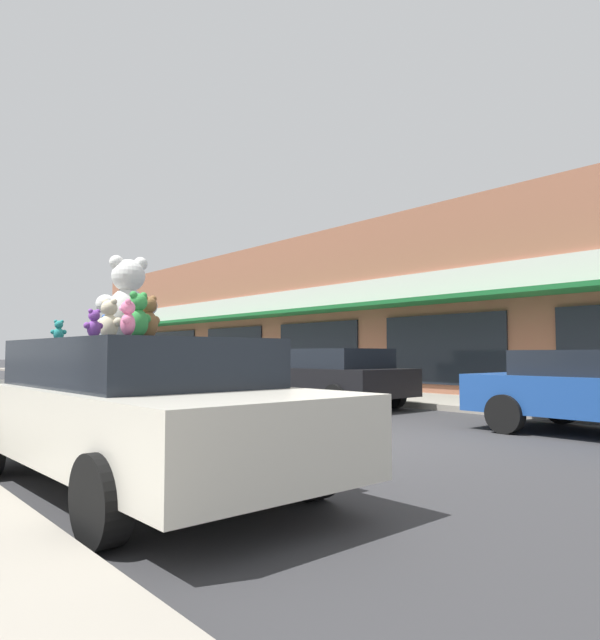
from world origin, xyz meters
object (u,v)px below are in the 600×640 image
object	(u,v)px
teddy_bear_cream	(109,320)
teddy_bear_purple	(94,324)
teddy_bear_brown	(148,317)
parked_car_far_center	(326,374)
plush_art_car	(137,407)
teddy_bear_green	(138,315)
teddy_bear_giant	(128,300)
teddy_bear_blue	(108,329)
teddy_bear_teal	(59,331)
teddy_bear_yellow	(131,325)
teddy_bear_pink	(128,318)

from	to	relation	value
teddy_bear_cream	teddy_bear_purple	xyz separation A→B (m)	(-0.27, -0.35, -0.06)
teddy_bear_brown	parked_car_far_center	bearing A→B (deg)	-161.38
plush_art_car	teddy_bear_purple	distance (m)	1.06
teddy_bear_green	teddy_bear_brown	bearing A→B (deg)	-152.12
teddy_bear_giant	teddy_bear_blue	bearing A→B (deg)	-89.41
teddy_bear_teal	teddy_bear_blue	xyz separation A→B (m)	(0.59, 0.16, 0.04)
teddy_bear_giant	parked_car_far_center	distance (m)	8.63
teddy_bear_giant	teddy_bear_teal	size ratio (longest dim) A/B	3.83
parked_car_far_center	teddy_bear_green	bearing A→B (deg)	-142.38
teddy_bear_cream	teddy_bear_yellow	world-z (taller)	teddy_bear_cream
teddy_bear_purple	teddy_bear_yellow	world-z (taller)	teddy_bear_yellow
teddy_bear_purple	parked_car_far_center	world-z (taller)	teddy_bear_purple
plush_art_car	teddy_bear_blue	size ratio (longest dim) A/B	15.42
teddy_bear_giant	teddy_bear_green	distance (m)	1.03
teddy_bear_teal	teddy_bear_green	size ratio (longest dim) A/B	0.58
teddy_bear_blue	teddy_bear_green	bearing A→B (deg)	111.00
plush_art_car	teddy_bear_teal	bearing A→B (deg)	115.92
teddy_bear_giant	parked_car_far_center	xyz separation A→B (m)	(7.11, 4.78, -1.04)
teddy_bear_green	plush_art_car	bearing A→B (deg)	-131.72
plush_art_car	teddy_bear_green	bearing A→B (deg)	-115.73
parked_car_far_center	plush_art_car	bearing A→B (deg)	-145.12
teddy_bear_cream	teddy_bear_purple	distance (m)	0.44
teddy_bear_teal	teddy_bear_pink	distance (m)	2.08
teddy_bear_yellow	teddy_bear_pink	bearing A→B (deg)	16.90
teddy_bear_purple	teddy_bear_green	distance (m)	0.44
teddy_bear_giant	teddy_bear_cream	bearing A→B (deg)	50.52
teddy_bear_green	teddy_bear_yellow	bearing A→B (deg)	-128.73
teddy_bear_teal	teddy_bear_green	distance (m)	1.71
teddy_bear_brown	teddy_bear_yellow	size ratio (longest dim) A/B	1.09
teddy_bear_blue	teddy_bear_green	world-z (taller)	teddy_bear_green
teddy_bear_purple	plush_art_car	bearing A→B (deg)	-156.60
teddy_bear_brown	teddy_bear_teal	xyz separation A→B (m)	(-0.27, 1.53, -0.08)
plush_art_car	teddy_bear_green	xyz separation A→B (m)	(-0.36, -0.80, 0.84)
teddy_bear_pink	parked_car_far_center	bearing A→B (deg)	151.33
teddy_bear_brown	teddy_bear_teal	size ratio (longest dim) A/B	1.72
teddy_bear_brown	teddy_bear_teal	world-z (taller)	teddy_bear_brown
teddy_bear_cream	teddy_bear_green	distance (m)	0.73
teddy_bear_pink	teddy_bear_yellow	xyz separation A→B (m)	(0.78, 1.72, 0.04)
teddy_bear_pink	parked_car_far_center	xyz separation A→B (m)	(7.68, 6.10, -0.77)
teddy_bear_purple	teddy_bear_pink	bearing A→B (deg)	75.62
teddy_bear_purple	teddy_bear_pink	xyz separation A→B (m)	(-0.03, -0.75, 0.01)
teddy_bear_cream	teddy_bear_teal	world-z (taller)	teddy_bear_cream
teddy_bear_teal	teddy_bear_purple	world-z (taller)	teddy_bear_purple
teddy_bear_giant	teddy_bear_brown	size ratio (longest dim) A/B	2.22
teddy_bear_blue	teddy_bear_yellow	xyz separation A→B (m)	(0.04, -0.52, 0.02)
teddy_bear_brown	parked_car_far_center	xyz separation A→B (m)	(7.26, 5.56, -0.82)
teddy_bear_cream	teddy_bear_pink	size ratio (longest dim) A/B	1.38
teddy_bear_cream	teddy_bear_blue	bearing A→B (deg)	-46.24
teddy_bear_blue	teddy_bear_green	distance (m)	1.93
teddy_bear_pink	teddy_bear_purple	bearing A→B (deg)	-159.12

